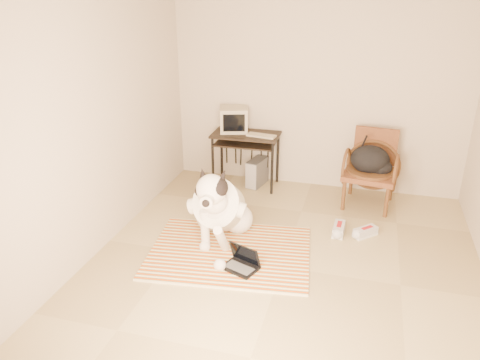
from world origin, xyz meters
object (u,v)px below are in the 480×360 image
at_px(laptop, 242,262).
at_px(computer_desk, 246,141).
at_px(pc_tower, 257,172).
at_px(backpack, 372,161).
at_px(dog, 220,208).
at_px(crt_monitor, 234,119).
at_px(rattan_chair, 371,169).

bearing_deg(laptop, computer_desk, 104.01).
xyz_separation_m(pc_tower, backpack, (1.56, -0.25, 0.43)).
xyz_separation_m(computer_desk, backpack, (1.72, -0.19, -0.04)).
relative_size(dog, pc_tower, 3.13).
bearing_deg(backpack, dog, -138.93).
bearing_deg(computer_desk, crt_monitor, 156.16).
distance_m(crt_monitor, rattan_chair, 1.98).
relative_size(crt_monitor, rattan_chair, 0.48).
distance_m(laptop, crt_monitor, 2.45).
bearing_deg(rattan_chair, laptop, -121.59).
distance_m(dog, laptop, 0.72).
bearing_deg(computer_desk, laptop, -75.99).
distance_m(dog, rattan_chair, 2.15).
height_order(crt_monitor, pc_tower, crt_monitor).
relative_size(pc_tower, backpack, 0.84).
xyz_separation_m(computer_desk, rattan_chair, (1.72, -0.14, -0.17)).
distance_m(laptop, pc_tower, 2.18).
relative_size(pc_tower, rattan_chair, 0.45).
bearing_deg(crt_monitor, pc_tower, -5.04).
relative_size(dog, backpack, 2.62).
xyz_separation_m(laptop, backpack, (1.20, 1.90, 0.54)).
bearing_deg(pc_tower, computer_desk, -160.86).
distance_m(computer_desk, rattan_chair, 1.74).
relative_size(laptop, rattan_chair, 0.43).
height_order(dog, laptop, dog).
bearing_deg(crt_monitor, dog, -79.00).
xyz_separation_m(laptop, crt_monitor, (-0.72, 2.18, 0.86)).
xyz_separation_m(computer_desk, pc_tower, (0.16, 0.06, -0.47)).
bearing_deg(computer_desk, dog, -85.37).
bearing_deg(crt_monitor, backpack, -8.35).
xyz_separation_m(pc_tower, rattan_chair, (1.56, -0.19, 0.30)).
height_order(laptop, pc_tower, pc_tower).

